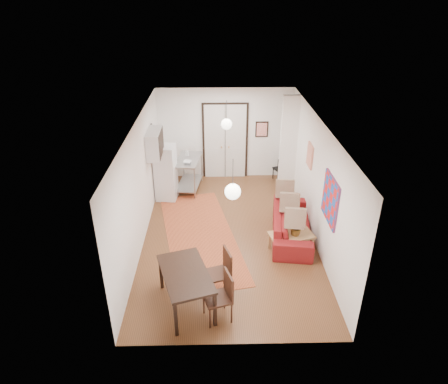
{
  "coord_description": "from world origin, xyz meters",
  "views": [
    {
      "loc": [
        -0.31,
        -8.49,
        5.62
      ],
      "look_at": [
        -0.12,
        -0.09,
        1.25
      ],
      "focal_mm": 32.0,
      "sensor_mm": 36.0,
      "label": 1
    }
  ],
  "objects_px": {
    "dining_table": "(186,276)",
    "dining_chair_far": "(217,290)",
    "kitchen_counter": "(189,169)",
    "coffee_table": "(291,237)",
    "fridge": "(166,173)",
    "sofa": "(292,224)",
    "black_side_chair": "(280,166)",
    "dining_chair_near": "(217,267)"
  },
  "relations": [
    {
      "from": "sofa",
      "to": "kitchen_counter",
      "type": "bearing_deg",
      "value": 53.52
    },
    {
      "from": "dining_chair_near",
      "to": "dining_chair_far",
      "type": "relative_size",
      "value": 1.0
    },
    {
      "from": "kitchen_counter",
      "to": "fridge",
      "type": "xyz_separation_m",
      "value": [
        -0.62,
        -0.57,
        0.15
      ]
    },
    {
      "from": "fridge",
      "to": "dining_table",
      "type": "distance_m",
      "value": 4.58
    },
    {
      "from": "fridge",
      "to": "black_side_chair",
      "type": "bearing_deg",
      "value": 26.25
    },
    {
      "from": "coffee_table",
      "to": "fridge",
      "type": "xyz_separation_m",
      "value": [
        -3.2,
        2.71,
        0.43
      ]
    },
    {
      "from": "fridge",
      "to": "dining_table",
      "type": "relative_size",
      "value": 1.0
    },
    {
      "from": "sofa",
      "to": "kitchen_counter",
      "type": "relative_size",
      "value": 1.69
    },
    {
      "from": "sofa",
      "to": "dining_chair_near",
      "type": "xyz_separation_m",
      "value": [
        -1.87,
        -1.96,
        0.24
      ]
    },
    {
      "from": "fridge",
      "to": "black_side_chair",
      "type": "xyz_separation_m",
      "value": [
        3.5,
        1.24,
        -0.36
      ]
    },
    {
      "from": "kitchen_counter",
      "to": "coffee_table",
      "type": "bearing_deg",
      "value": -43.86
    },
    {
      "from": "sofa",
      "to": "fridge",
      "type": "distance_m",
      "value": 3.95
    },
    {
      "from": "sofa",
      "to": "black_side_chair",
      "type": "bearing_deg",
      "value": 4.94
    },
    {
      "from": "fridge",
      "to": "dining_chair_near",
      "type": "distance_m",
      "value": 4.3
    },
    {
      "from": "coffee_table",
      "to": "dining_table",
      "type": "bearing_deg",
      "value": -142.77
    },
    {
      "from": "sofa",
      "to": "fridge",
      "type": "height_order",
      "value": "fridge"
    },
    {
      "from": "sofa",
      "to": "black_side_chair",
      "type": "height_order",
      "value": "black_side_chair"
    },
    {
      "from": "sofa",
      "to": "fridge",
      "type": "xyz_separation_m",
      "value": [
        -3.32,
        2.09,
        0.47
      ]
    },
    {
      "from": "dining_table",
      "to": "dining_chair_far",
      "type": "height_order",
      "value": "dining_chair_far"
    },
    {
      "from": "kitchen_counter",
      "to": "dining_table",
      "type": "bearing_deg",
      "value": -79.44
    },
    {
      "from": "dining_chair_near",
      "to": "coffee_table",
      "type": "bearing_deg",
      "value": 109.64
    },
    {
      "from": "kitchen_counter",
      "to": "dining_chair_far",
      "type": "distance_m",
      "value": 5.37
    },
    {
      "from": "kitchen_counter",
      "to": "dining_chair_near",
      "type": "relative_size",
      "value": 1.4
    },
    {
      "from": "dining_table",
      "to": "black_side_chair",
      "type": "distance_m",
      "value": 6.32
    },
    {
      "from": "dining_chair_far",
      "to": "black_side_chair",
      "type": "height_order",
      "value": "dining_chair_far"
    },
    {
      "from": "fridge",
      "to": "coffee_table",
      "type": "bearing_deg",
      "value": -33.56
    },
    {
      "from": "dining_table",
      "to": "kitchen_counter",
      "type": "bearing_deg",
      "value": 92.56
    },
    {
      "from": "fridge",
      "to": "dining_chair_near",
      "type": "xyz_separation_m",
      "value": [
        1.45,
        -4.05,
        -0.24
      ]
    },
    {
      "from": "coffee_table",
      "to": "dining_table",
      "type": "relative_size",
      "value": 0.69
    },
    {
      "from": "coffee_table",
      "to": "fridge",
      "type": "height_order",
      "value": "fridge"
    },
    {
      "from": "kitchen_counter",
      "to": "black_side_chair",
      "type": "relative_size",
      "value": 1.76
    },
    {
      "from": "sofa",
      "to": "dining_table",
      "type": "distance_m",
      "value": 3.47
    },
    {
      "from": "sofa",
      "to": "kitchen_counter",
      "type": "distance_m",
      "value": 3.8
    },
    {
      "from": "black_side_chair",
      "to": "dining_table",
      "type": "bearing_deg",
      "value": 43.29
    },
    {
      "from": "kitchen_counter",
      "to": "black_side_chair",
      "type": "distance_m",
      "value": 2.96
    },
    {
      "from": "dining_table",
      "to": "fridge",
      "type": "bearing_deg",
      "value": 100.69
    },
    {
      "from": "sofa",
      "to": "dining_chair_near",
      "type": "height_order",
      "value": "dining_chair_near"
    },
    {
      "from": "sofa",
      "to": "black_side_chair",
      "type": "distance_m",
      "value": 3.33
    },
    {
      "from": "sofa",
      "to": "coffee_table",
      "type": "distance_m",
      "value": 0.64
    },
    {
      "from": "dining_chair_near",
      "to": "black_side_chair",
      "type": "xyz_separation_m",
      "value": [
        2.05,
        5.28,
        -0.12
      ]
    },
    {
      "from": "dining_table",
      "to": "dining_chair_near",
      "type": "relative_size",
      "value": 1.64
    },
    {
      "from": "fridge",
      "to": "sofa",
      "type": "bearing_deg",
      "value": -25.36
    }
  ]
}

